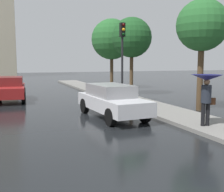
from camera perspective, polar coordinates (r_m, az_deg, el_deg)
The scene contains 7 objects.
car_white_mid_road at distance 11.80m, azimuth -0.09°, elevation -0.82°, with size 1.92×4.54×1.40m.
car_red_far_ahead at distance 17.85m, azimuth -20.32°, elevation 1.46°, with size 1.98×4.40×1.46m.
pedestrian_with_umbrella_far at distance 10.05m, azimuth 19.01°, elevation 2.15°, with size 1.04×1.04×1.79m.
traffic_light at distance 15.33m, azimuth 2.17°, elevation 9.99°, with size 0.26×0.39×4.34m.
street_tree_near at distance 14.19m, azimuth 18.15°, elevation 13.58°, with size 2.47×2.47×5.33m.
street_tree_mid at distance 19.70m, azimuth 4.10°, elevation 11.93°, with size 2.79×2.79×5.45m.
street_tree_far at distance 24.29m, azimuth -0.07°, elevation 11.63°, with size 3.49×3.49×6.05m.
Camera 1 is at (-1.78, -3.05, 2.37)m, focal length 44.18 mm.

